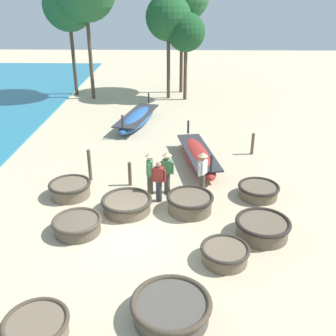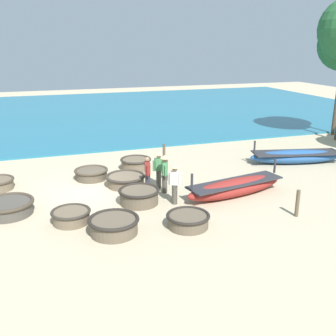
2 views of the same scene
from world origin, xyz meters
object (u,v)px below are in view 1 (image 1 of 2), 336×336
Objects in this scene: coracle_front_left at (70,189)px; mooring_post_mid_beach at (253,144)px; coracle_front_right at (225,253)px; coracle_tilted at (127,204)px; fisherman_with_hat at (167,170)px; coracle_weathered at (258,190)px; long_boat_blue_hull at (198,156)px; fisherman_standing_left at (202,170)px; mooring_post_shoreline at (130,174)px; coracle_nearest at (190,203)px; tree_leftmost at (186,33)px; tree_left_mid at (68,6)px; coracle_beside_post at (77,225)px; fisherman_by_coracle at (150,170)px; mooring_post_inland at (90,165)px; coracle_center at (37,327)px; long_boat_white_hull at (137,119)px; tree_right_mid at (168,18)px; fisherman_standing_right at (159,181)px; coracle_upturned at (171,308)px; coracle_far_left at (263,227)px.

coracle_front_left is 8.62m from mooring_post_mid_beach.
coracle_tilted reaches higher than coracle_front_right.
coracle_front_left is 3.70m from fisherman_with_hat.
coracle_weathered is 0.92× the size of fisherman_with_hat.
long_boat_blue_hull is at bearing 31.85° from coracle_front_left.
fisherman_with_hat is at bearing 45.75° from coracle_tilted.
mooring_post_shoreline is (-2.80, 0.59, -0.46)m from fisherman_standing_left.
coracle_front_left is at bearing 167.50° from coracle_nearest.
tree_leftmost is 0.74× the size of tree_left_mid.
fisherman_standing_left is (-0.43, 4.08, 0.70)m from coracle_front_right.
mooring_post_mid_beach reaches higher than mooring_post_shoreline.
tree_left_mid reaches higher than coracle_beside_post.
coracle_weathered reaches higher than coracle_front_right.
fisherman_by_coracle is 2.73m from mooring_post_inland.
fisherman_standing_left reaches higher than coracle_center.
long_boat_white_hull is 7.15m from mooring_post_inland.
mooring_post_shoreline reaches higher than coracle_front_right.
long_boat_blue_hull is 12.50m from tree_right_mid.
coracle_weathered is at bearing -75.57° from tree_right_mid.
fisherman_with_hat is 1.32m from fisherman_standing_left.
mooring_post_inland is (-2.86, 1.67, -0.18)m from fisherman_standing_right.
long_boat_blue_hull reaches higher than coracle_weathered.
tree_right_mid is at bearing 88.50° from fisherman_by_coracle.
mooring_post_inland is 0.19× the size of tree_right_mid.
coracle_tilted is 1.08× the size of coracle_nearest.
fisherman_standing_left reaches higher than coracle_weathered.
coracle_front_left is at bearing -176.01° from fisherman_standing_left.
tree_leftmost is (0.63, 19.97, 4.14)m from coracle_upturned.
mooring_post_shoreline is at bearing -95.10° from tree_right_mid.
coracle_upturned is at bearing -71.52° from coracle_tilted.
coracle_nearest is 1.67× the size of mooring_post_shoreline.
long_boat_blue_hull is 3.49m from mooring_post_shoreline.
tree_right_mid is (2.47, 20.95, 5.06)m from coracle_center.
fisherman_standing_right is 0.23× the size of tree_right_mid.
coracle_beside_post is 3.97m from fisherman_with_hat.
coracle_far_left is at bearing -33.16° from coracle_nearest.
coracle_far_left is 0.33× the size of long_boat_white_hull.
long_boat_white_hull is at bearing 93.31° from mooring_post_shoreline.
coracle_beside_post is at bearing -135.63° from fisherman_with_hat.
fisherman_standing_left is at bearing 27.29° from coracle_tilted.
fisherman_with_hat is at bearing -93.71° from tree_leftmost.
coracle_center is 21.69m from tree_right_mid.
coracle_upturned is at bearing -96.61° from coracle_nearest.
coracle_front_left is 3.40m from fisherman_standing_right.
coracle_nearest is 9.77m from long_boat_white_hull.
coracle_tilted is 1.35× the size of mooring_post_inland.
coracle_weathered is 0.27× the size of tree_leftmost.
coracle_tilted is at bearing -24.86° from coracle_front_left.
mooring_post_inland is (-1.77, 2.40, 0.38)m from coracle_tilted.
tree_right_mid is (-3.69, 14.33, 5.05)m from coracle_weathered.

